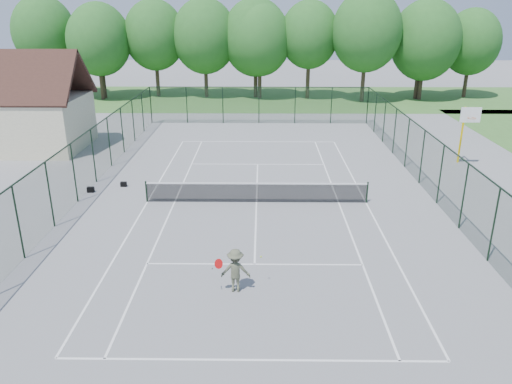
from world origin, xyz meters
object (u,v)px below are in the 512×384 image
tennis_net (256,192)px  sports_bag_a (91,190)px  tennis_player (235,270)px  basketball_goal (466,124)px

tennis_net → sports_bag_a: tennis_net is taller
sports_bag_a → tennis_player: bearing=-48.8°
sports_bag_a → basketball_goal: bearing=14.4°
sports_bag_a → tennis_player: (8.15, -9.60, 0.64)m
tennis_net → tennis_player: (-0.63, -8.26, 0.21)m
tennis_net → tennis_player: size_ratio=6.30×
tennis_net → sports_bag_a: 8.89m
sports_bag_a → tennis_player: tennis_player is taller
tennis_player → basketball_goal: bearing=48.1°
tennis_net → tennis_player: 8.28m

